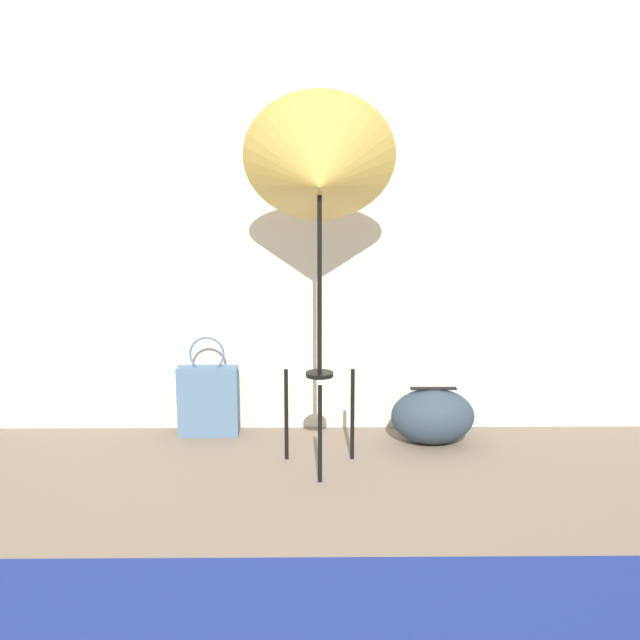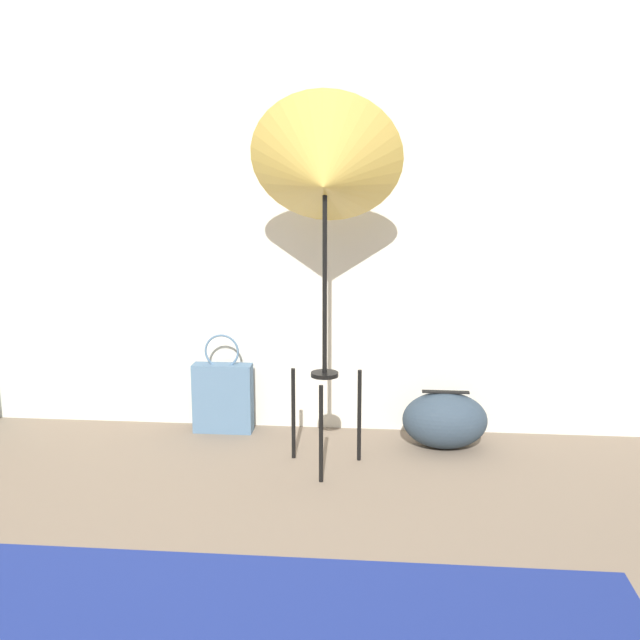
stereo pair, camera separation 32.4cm
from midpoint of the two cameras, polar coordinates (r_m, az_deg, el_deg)
wall_back at (r=4.03m, az=-1.41°, el=9.77°), size 8.00×0.05×2.60m
photo_umbrella at (r=3.42m, az=3.14°, el=10.97°), size 0.71×0.58×1.75m
tote_bag at (r=4.11m, az=-5.17°, el=-5.87°), size 0.32×0.11×0.55m
duffel_bag at (r=3.96m, az=11.84°, el=-7.51°), size 0.43×0.29×0.30m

